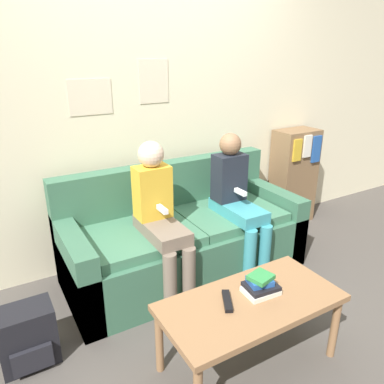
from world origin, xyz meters
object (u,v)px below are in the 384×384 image
(person_left, at_px, (160,215))
(person_right, at_px, (238,199))
(tv_remote, at_px, (227,301))
(backpack, at_px, (28,337))
(bookshelf, at_px, (293,176))
(couch, at_px, (183,239))
(coffee_table, at_px, (251,308))

(person_left, bearing_deg, person_right, -0.35)
(person_left, bearing_deg, tv_remote, -89.63)
(backpack, bearing_deg, bookshelf, 14.46)
(person_right, height_order, backpack, person_right)
(couch, distance_m, backpack, 1.27)
(person_left, bearing_deg, bookshelf, 15.56)
(couch, distance_m, tv_remote, 1.02)
(person_left, bearing_deg, couch, 33.42)
(coffee_table, height_order, person_right, person_right)
(couch, xyz_separation_m, person_right, (0.37, -0.19, 0.33))
(couch, distance_m, bookshelf, 1.48)
(couch, xyz_separation_m, backpack, (-1.21, -0.39, -0.11))
(couch, relative_size, coffee_table, 1.85)
(person_left, distance_m, person_right, 0.65)
(backpack, bearing_deg, person_left, 12.41)
(person_left, height_order, person_right, person_left)
(person_right, xyz_separation_m, backpack, (-1.58, -0.20, -0.44))
(couch, relative_size, bookshelf, 1.93)
(coffee_table, relative_size, person_left, 0.89)
(tv_remote, bearing_deg, coffee_table, 7.87)
(coffee_table, relative_size, person_right, 0.90)
(person_right, distance_m, bookshelf, 1.17)
(bookshelf, bearing_deg, couch, -168.40)
(person_left, bearing_deg, backpack, -167.59)
(person_left, xyz_separation_m, bookshelf, (1.71, 0.48, -0.15))
(person_left, height_order, backpack, person_left)
(coffee_table, xyz_separation_m, backpack, (-1.06, 0.63, -0.20))
(couch, distance_m, coffee_table, 1.03)
(person_right, bearing_deg, tv_remote, -129.39)
(person_right, distance_m, backpack, 1.65)
(person_right, relative_size, bookshelf, 1.15)
(tv_remote, distance_m, bookshelf, 2.12)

